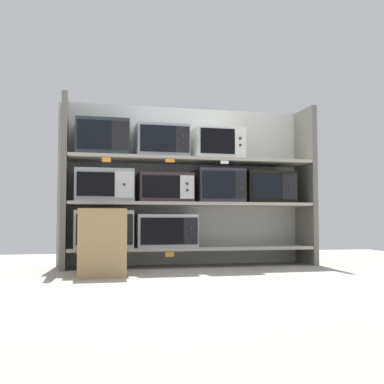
{
  "coord_description": "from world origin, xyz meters",
  "views": [
    {
      "loc": [
        -1.01,
        -4.44,
        0.43
      ],
      "look_at": [
        0.0,
        0.0,
        0.7
      ],
      "focal_mm": 44.71,
      "sensor_mm": 36.0,
      "label": 1
    }
  ],
  "objects_px": {
    "microwave_5": "(268,188)",
    "microwave_8": "(217,145)",
    "microwave_1": "(166,231)",
    "microwave_4": "(218,186)",
    "microwave_2": "(104,186)",
    "microwave_6": "(102,139)",
    "shipping_carton": "(101,242)",
    "microwave_0": "(103,229)",
    "microwave_3": "(164,188)",
    "microwave_7": "(161,142)"
  },
  "relations": [
    {
      "from": "microwave_1",
      "to": "microwave_7",
      "type": "distance_m",
      "value": 0.84
    },
    {
      "from": "microwave_1",
      "to": "microwave_3",
      "type": "xyz_separation_m",
      "value": [
        -0.01,
        0.0,
        0.4
      ]
    },
    {
      "from": "microwave_2",
      "to": "shipping_carton",
      "type": "relative_size",
      "value": 1.0
    },
    {
      "from": "microwave_5",
      "to": "microwave_6",
      "type": "bearing_deg",
      "value": -180.0
    },
    {
      "from": "microwave_6",
      "to": "microwave_8",
      "type": "relative_size",
      "value": 1.04
    },
    {
      "from": "microwave_1",
      "to": "microwave_6",
      "type": "xyz_separation_m",
      "value": [
        -0.6,
        0.0,
        0.85
      ]
    },
    {
      "from": "microwave_5",
      "to": "microwave_1",
      "type": "bearing_deg",
      "value": -179.99
    },
    {
      "from": "microwave_7",
      "to": "shipping_carton",
      "type": "distance_m",
      "value": 1.23
    },
    {
      "from": "microwave_3",
      "to": "microwave_6",
      "type": "bearing_deg",
      "value": -180.0
    },
    {
      "from": "microwave_8",
      "to": "microwave_1",
      "type": "bearing_deg",
      "value": 179.99
    },
    {
      "from": "microwave_5",
      "to": "microwave_8",
      "type": "bearing_deg",
      "value": -179.97
    },
    {
      "from": "microwave_2",
      "to": "microwave_7",
      "type": "relative_size",
      "value": 1.09
    },
    {
      "from": "microwave_0",
      "to": "microwave_2",
      "type": "xyz_separation_m",
      "value": [
        0.0,
        0.0,
        0.4
      ]
    },
    {
      "from": "microwave_3",
      "to": "microwave_7",
      "type": "xyz_separation_m",
      "value": [
        -0.03,
        -0.0,
        0.44
      ]
    },
    {
      "from": "microwave_2",
      "to": "microwave_6",
      "type": "bearing_deg",
      "value": -179.44
    },
    {
      "from": "microwave_2",
      "to": "microwave_4",
      "type": "xyz_separation_m",
      "value": [
        1.08,
        -0.0,
        0.01
      ]
    },
    {
      "from": "microwave_6",
      "to": "microwave_2",
      "type": "bearing_deg",
      "value": 0.56
    },
    {
      "from": "microwave_7",
      "to": "microwave_1",
      "type": "bearing_deg",
      "value": 0.02
    },
    {
      "from": "microwave_3",
      "to": "microwave_7",
      "type": "relative_size",
      "value": 1.04
    },
    {
      "from": "microwave_1",
      "to": "shipping_carton",
      "type": "bearing_deg",
      "value": -135.39
    },
    {
      "from": "microwave_0",
      "to": "microwave_7",
      "type": "relative_size",
      "value": 1.08
    },
    {
      "from": "microwave_1",
      "to": "microwave_6",
      "type": "height_order",
      "value": "microwave_6"
    },
    {
      "from": "microwave_2",
      "to": "microwave_7",
      "type": "height_order",
      "value": "microwave_7"
    },
    {
      "from": "microwave_1",
      "to": "shipping_carton",
      "type": "height_order",
      "value": "shipping_carton"
    },
    {
      "from": "microwave_3",
      "to": "microwave_4",
      "type": "xyz_separation_m",
      "value": [
        0.52,
        -0.0,
        0.03
      ]
    },
    {
      "from": "microwave_1",
      "to": "microwave_4",
      "type": "height_order",
      "value": "microwave_4"
    },
    {
      "from": "microwave_6",
      "to": "microwave_7",
      "type": "distance_m",
      "value": 0.55
    },
    {
      "from": "microwave_0",
      "to": "microwave_6",
      "type": "relative_size",
      "value": 1.1
    },
    {
      "from": "microwave_5",
      "to": "microwave_7",
      "type": "bearing_deg",
      "value": -179.99
    },
    {
      "from": "microwave_4",
      "to": "microwave_7",
      "type": "bearing_deg",
      "value": 180.0
    },
    {
      "from": "microwave_4",
      "to": "microwave_6",
      "type": "relative_size",
      "value": 0.93
    },
    {
      "from": "microwave_0",
      "to": "microwave_5",
      "type": "distance_m",
      "value": 1.65
    },
    {
      "from": "microwave_4",
      "to": "microwave_5",
      "type": "distance_m",
      "value": 0.51
    },
    {
      "from": "microwave_1",
      "to": "microwave_5",
      "type": "relative_size",
      "value": 1.14
    },
    {
      "from": "microwave_5",
      "to": "shipping_carton",
      "type": "bearing_deg",
      "value": -159.71
    },
    {
      "from": "microwave_6",
      "to": "shipping_carton",
      "type": "relative_size",
      "value": 0.91
    },
    {
      "from": "microwave_1",
      "to": "microwave_3",
      "type": "distance_m",
      "value": 0.4
    },
    {
      "from": "microwave_2",
      "to": "microwave_1",
      "type": "bearing_deg",
      "value": -0.04
    },
    {
      "from": "microwave_2",
      "to": "microwave_7",
      "type": "bearing_deg",
      "value": -0.04
    },
    {
      "from": "microwave_7",
      "to": "microwave_4",
      "type": "bearing_deg",
      "value": -0.0
    },
    {
      "from": "microwave_8",
      "to": "microwave_0",
      "type": "bearing_deg",
      "value": 179.99
    },
    {
      "from": "microwave_8",
      "to": "shipping_carton",
      "type": "relative_size",
      "value": 0.88
    },
    {
      "from": "microwave_0",
      "to": "microwave_1",
      "type": "height_order",
      "value": "microwave_0"
    },
    {
      "from": "microwave_3",
      "to": "microwave_0",
      "type": "bearing_deg",
      "value": -179.99
    },
    {
      "from": "microwave_1",
      "to": "microwave_4",
      "type": "distance_m",
      "value": 0.66
    },
    {
      "from": "microwave_5",
      "to": "shipping_carton",
      "type": "relative_size",
      "value": 0.93
    },
    {
      "from": "microwave_3",
      "to": "microwave_8",
      "type": "height_order",
      "value": "microwave_8"
    },
    {
      "from": "microwave_3",
      "to": "microwave_4",
      "type": "distance_m",
      "value": 0.52
    },
    {
      "from": "microwave_7",
      "to": "microwave_3",
      "type": "bearing_deg",
      "value": 0.36
    },
    {
      "from": "microwave_1",
      "to": "microwave_2",
      "type": "distance_m",
      "value": 0.71
    }
  ]
}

